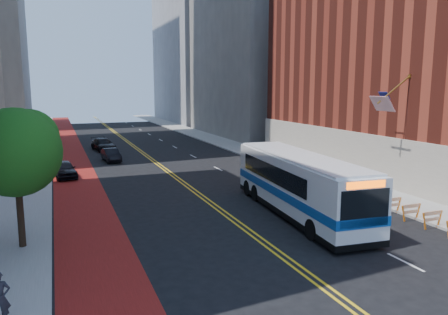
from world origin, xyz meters
TOP-DOWN VIEW (x-y plane):
  - ground at (0.00, 0.00)m, footprint 160.00×160.00m
  - sidewalk_left at (-12.00, 30.00)m, footprint 4.00×140.00m
  - sidewalk_right at (12.00, 30.00)m, footprint 4.00×140.00m
  - bus_lane_paint at (-8.10, 30.00)m, footprint 3.60×140.00m
  - center_line_inner at (-0.18, 30.00)m, footprint 0.14×140.00m
  - center_line_outer at (0.18, 30.00)m, footprint 0.14×140.00m
  - lane_dashes at (4.80, 38.00)m, footprint 0.14×98.20m
  - midrise_right_near at (23.00, 48.00)m, footprint 18.00×26.00m
  - construction_barriers at (9.60, 3.42)m, footprint 1.42×10.91m
  - street_tree at (-11.24, 6.04)m, footprint 4.20×4.20m
  - transit_bus at (4.13, 6.27)m, footprint 4.01×13.67m
  - car_a at (-8.99, 23.02)m, footprint 2.32×4.50m
  - car_b at (-4.20, 29.95)m, footprint 1.77×4.17m
  - car_c at (-4.11, 38.31)m, footprint 2.84×5.35m

SIDE VIEW (x-z plane):
  - ground at x=0.00m, z-range 0.00..0.00m
  - center_line_inner at x=-0.18m, z-range 0.00..0.01m
  - center_line_outer at x=0.18m, z-range 0.00..0.01m
  - bus_lane_paint at x=-8.10m, z-range 0.00..0.01m
  - lane_dashes at x=4.80m, z-range 0.00..0.01m
  - sidewalk_left at x=-12.00m, z-range 0.00..0.15m
  - sidewalk_right at x=12.00m, z-range 0.00..0.15m
  - car_b at x=-4.20m, z-range 0.00..1.34m
  - construction_barriers at x=9.60m, z-range 0.17..1.18m
  - car_a at x=-8.99m, z-range 0.00..1.46m
  - car_c at x=-4.11m, z-range 0.00..1.48m
  - transit_bus at x=4.13m, z-range 0.08..3.79m
  - street_tree at x=-11.24m, z-range 1.56..8.26m
  - midrise_right_near at x=23.00m, z-range 0.00..40.00m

